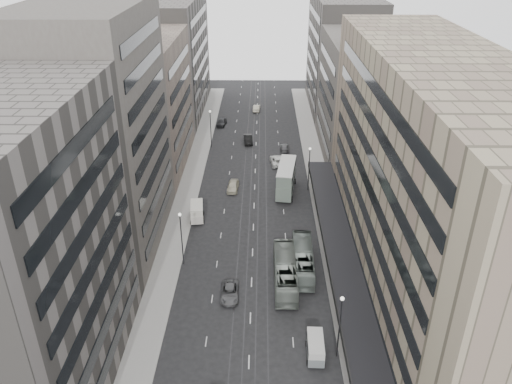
{
  "coord_description": "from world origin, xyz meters",
  "views": [
    {
      "loc": [
        1.27,
        -45.61,
        41.87
      ],
      "look_at": [
        0.43,
        20.83,
        6.95
      ],
      "focal_mm": 35.0,
      "sensor_mm": 36.0,
      "label": 1
    }
  ],
  "objects_px": {
    "double_decker": "(286,178)",
    "panel_van": "(197,211)",
    "vw_microbus": "(315,347)",
    "bus_far": "(285,272)",
    "sedan_2": "(230,292)",
    "bus_near": "(303,259)"
  },
  "relations": [
    {
      "from": "vw_microbus",
      "to": "bus_far",
      "type": "bearing_deg",
      "value": 103.97
    },
    {
      "from": "vw_microbus",
      "to": "sedan_2",
      "type": "relative_size",
      "value": 0.89
    },
    {
      "from": "double_decker",
      "to": "panel_van",
      "type": "bearing_deg",
      "value": -138.84
    },
    {
      "from": "sedan_2",
      "to": "vw_microbus",
      "type": "bearing_deg",
      "value": -46.39
    },
    {
      "from": "bus_far",
      "to": "panel_van",
      "type": "xyz_separation_m",
      "value": [
        -13.67,
        16.19,
        -0.16
      ]
    },
    {
      "from": "bus_far",
      "to": "sedan_2",
      "type": "bearing_deg",
      "value": 23.21
    },
    {
      "from": "panel_van",
      "to": "sedan_2",
      "type": "height_order",
      "value": "panel_van"
    },
    {
      "from": "double_decker",
      "to": "vw_microbus",
      "type": "bearing_deg",
      "value": -79.85
    },
    {
      "from": "double_decker",
      "to": "sedan_2",
      "type": "height_order",
      "value": "double_decker"
    },
    {
      "from": "double_decker",
      "to": "sedan_2",
      "type": "bearing_deg",
      "value": -98.34
    },
    {
      "from": "double_decker",
      "to": "panel_van",
      "type": "xyz_separation_m",
      "value": [
        -14.84,
        -9.8,
        -1.32
      ]
    },
    {
      "from": "sedan_2",
      "to": "panel_van",
      "type": "bearing_deg",
      "value": 106.88
    },
    {
      "from": "bus_far",
      "to": "panel_van",
      "type": "relative_size",
      "value": 2.64
    },
    {
      "from": "bus_near",
      "to": "sedan_2",
      "type": "bearing_deg",
      "value": 33.46
    },
    {
      "from": "panel_van",
      "to": "vw_microbus",
      "type": "bearing_deg",
      "value": -67.13
    },
    {
      "from": "vw_microbus",
      "to": "double_decker",
      "type": "bearing_deg",
      "value": 94.17
    },
    {
      "from": "bus_far",
      "to": "sedan_2",
      "type": "distance_m",
      "value": 7.91
    },
    {
      "from": "vw_microbus",
      "to": "panel_van",
      "type": "xyz_separation_m",
      "value": [
        -16.5,
        29.24,
        0.26
      ]
    },
    {
      "from": "bus_far",
      "to": "sedan_2",
      "type": "height_order",
      "value": "bus_far"
    },
    {
      "from": "bus_near",
      "to": "bus_far",
      "type": "relative_size",
      "value": 0.94
    },
    {
      "from": "double_decker",
      "to": "vw_microbus",
      "type": "height_order",
      "value": "double_decker"
    },
    {
      "from": "panel_van",
      "to": "bus_near",
      "type": "bearing_deg",
      "value": -45.73
    }
  ]
}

